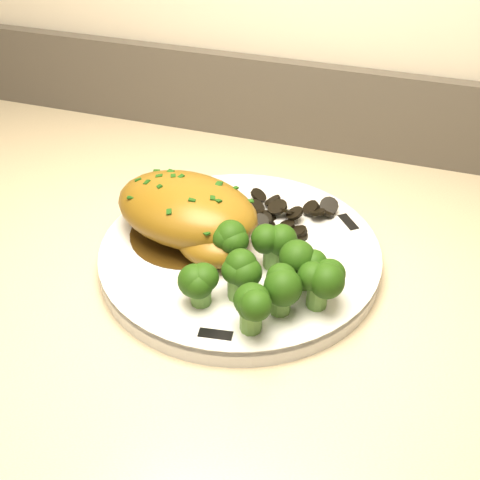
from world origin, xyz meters
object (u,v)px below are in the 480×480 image
(counter, at_px, (8,426))
(plate, at_px, (240,255))
(broccoli_florets, at_px, (263,274))
(chicken_breast, at_px, (190,213))

(counter, relative_size, plate, 6.66)
(broccoli_florets, bearing_deg, counter, 175.88)
(broccoli_florets, bearing_deg, chicken_breast, 147.13)
(chicken_breast, relative_size, broccoli_florets, 1.34)
(plate, bearing_deg, chicken_breast, 178.67)
(plate, xyz_separation_m, chicken_breast, (-0.06, 0.00, 0.04))
(chicken_breast, xyz_separation_m, broccoli_florets, (0.10, -0.07, -0.00))
(plate, height_order, broccoli_florets, broccoli_florets)
(plate, bearing_deg, broccoli_florets, -55.52)
(counter, relative_size, chicken_breast, 10.97)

